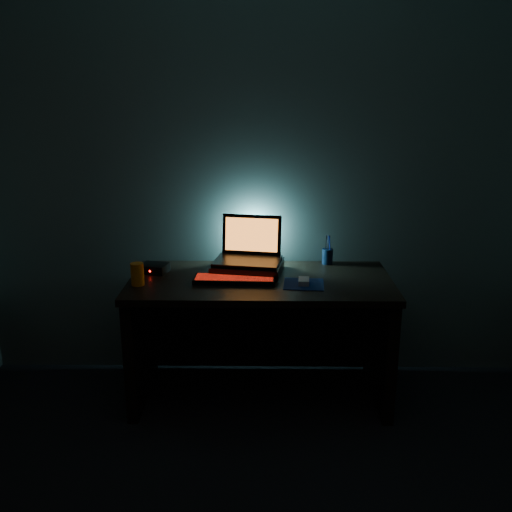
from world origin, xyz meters
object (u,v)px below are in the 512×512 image
Objects in this scene: keyboard at (234,279)px; pen_cup at (327,256)px; mouse at (304,281)px; juice_glass at (137,274)px; laptop at (249,250)px; router at (154,268)px.

pen_cup is (0.56, 0.35, 0.03)m from keyboard.
mouse is 0.77× the size of juice_glass.
laptop reaches higher than router.
mouse reaches higher than keyboard.
keyboard is 4.88× the size of pen_cup.
router is at bearing 77.30° from juice_glass.
mouse is 0.89m from router.
keyboard is 2.62× the size of router.
mouse is (0.39, -0.04, 0.00)m from keyboard.
pen_cup is at bearing 20.61° from juice_glass.
mouse is at bearing 0.64° from router.
router is (-1.04, -0.19, -0.02)m from pen_cup.
laptop is 4.33× the size of mouse.
laptop is 0.42m from mouse.
juice_glass is at bearing -174.08° from mouse.
router is (-0.56, -0.06, -0.09)m from laptop.
mouse is 0.55× the size of router.
juice_glass reaches higher than mouse.
pen_cup is at bearing 71.09° from mouse.
router reaches higher than keyboard.
mouse is at bearing -3.81° from keyboard.
laptop is 0.57m from router.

